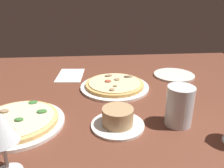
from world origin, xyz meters
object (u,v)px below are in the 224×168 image
(side_plate, at_px, (174,75))
(paper_menu, at_px, (70,75))
(pizza_main, at_px, (115,85))
(ramekin_on_saucer, at_px, (118,119))
(pizza_side, at_px, (18,121))
(water_glass, at_px, (179,108))

(side_plate, height_order, paper_menu, side_plate)
(pizza_main, xyz_separation_m, ramekin_on_saucer, (0.02, 0.28, 0.01))
(pizza_main, xyz_separation_m, paper_menu, (0.19, -0.16, -0.01))
(pizza_side, xyz_separation_m, ramekin_on_saucer, (-0.29, 0.03, 0.01))
(pizza_side, xyz_separation_m, water_glass, (-0.47, 0.03, 0.04))
(ramekin_on_saucer, relative_size, water_glass, 1.31)
(ramekin_on_saucer, bearing_deg, pizza_side, -6.46)
(pizza_main, bearing_deg, water_glass, 119.75)
(water_glass, xyz_separation_m, side_plate, (-0.12, -0.40, -0.05))
(pizza_main, bearing_deg, paper_menu, -40.37)
(pizza_side, distance_m, paper_menu, 0.43)
(ramekin_on_saucer, xyz_separation_m, water_glass, (-0.18, 0.00, 0.03))
(pizza_side, bearing_deg, paper_menu, -106.27)
(paper_menu, bearing_deg, pizza_side, 78.66)
(pizza_main, relative_size, paper_menu, 1.55)
(water_glass, height_order, paper_menu, water_glass)
(pizza_side, bearing_deg, water_glass, 175.89)
(side_plate, xyz_separation_m, paper_menu, (0.48, -0.05, -0.00))
(pizza_side, height_order, ramekin_on_saucer, ramekin_on_saucer)
(pizza_main, relative_size, water_glass, 2.30)
(pizza_side, xyz_separation_m, side_plate, (-0.60, -0.36, -0.01))
(paper_menu, bearing_deg, water_glass, 133.31)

